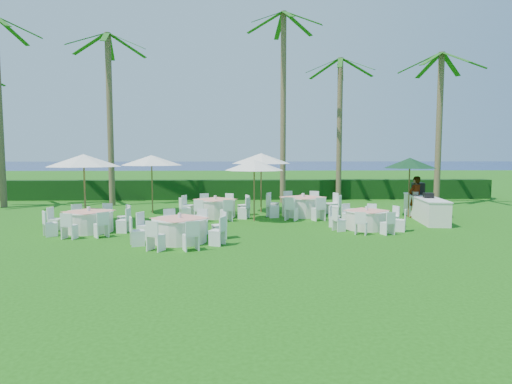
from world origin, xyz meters
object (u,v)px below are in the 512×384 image
umbrella_green (410,163)px  staff_person (415,197)px  umbrella_c (152,160)px  banquet_table_c (366,219)px  banquet_table_b (180,229)px  banquet_table_e (215,208)px  umbrella_b (254,165)px  banquet_table_f (303,206)px  banquet_table_a (89,221)px  buffet_table (425,207)px  umbrella_d (261,159)px  umbrella_a (84,160)px

umbrella_green → staff_person: umbrella_green is taller
umbrella_c → banquet_table_c: bearing=-28.0°
banquet_table_b → banquet_table_e: banquet_table_e is taller
staff_person → umbrella_b: bearing=-19.2°
banquet_table_c → banquet_table_e: banquet_table_e is taller
banquet_table_f → umbrella_green: bearing=-7.5°
banquet_table_f → banquet_table_b: bearing=-130.1°
banquet_table_a → staff_person: 13.48m
buffet_table → umbrella_c: bearing=168.1°
banquet_table_a → umbrella_c: 5.51m
banquet_table_b → buffet_table: 10.69m
banquet_table_c → staff_person: 4.14m
banquet_table_a → staff_person: staff_person is taller
umbrella_d → staff_person: 7.18m
umbrella_c → umbrella_green: umbrella_c is taller
banquet_table_b → banquet_table_f: bearing=49.9°
umbrella_green → staff_person: size_ratio=1.44×
umbrella_a → umbrella_b: 6.72m
banquet_table_c → buffet_table: size_ratio=0.63×
banquet_table_e → banquet_table_f: bearing=3.5°
banquet_table_a → banquet_table_e: banquet_table_e is taller
banquet_table_c → buffet_table: (3.16, 2.18, 0.16)m
umbrella_a → umbrella_green: (13.54, 1.61, -0.14)m
umbrella_a → buffet_table: 14.13m
banquet_table_f → umbrella_b: umbrella_b is taller
umbrella_c → umbrella_d: size_ratio=1.01×
umbrella_green → umbrella_b: bearing=-173.2°
umbrella_b → staff_person: umbrella_b is taller
banquet_table_a → staff_person: (13.13, 3.02, 0.52)m
banquet_table_e → banquet_table_a: bearing=-141.1°
banquet_table_a → staff_person: bearing=12.9°
banquet_table_c → umbrella_green: 4.49m
buffet_table → umbrella_d: bearing=159.2°
banquet_table_a → buffet_table: 13.51m
banquet_table_b → staff_person: bearing=27.2°
banquet_table_a → buffet_table: size_ratio=0.70×
banquet_table_f → umbrella_c: umbrella_c is taller
banquet_table_a → umbrella_b: size_ratio=1.17×
banquet_table_c → banquet_table_f: (-1.86, 3.52, 0.08)m
banquet_table_e → staff_person: size_ratio=1.69×
umbrella_d → buffet_table: umbrella_d is taller
banquet_table_b → staff_person: staff_person is taller
banquet_table_c → banquet_table_b: bearing=-162.1°
banquet_table_a → staff_person: size_ratio=1.65×
banquet_table_c → umbrella_c: (-8.87, 4.72, 2.13)m
umbrella_a → staff_person: umbrella_a is taller
banquet_table_e → umbrella_c: size_ratio=1.08×
umbrella_a → staff_person: size_ratio=1.58×
banquet_table_f → umbrella_green: 5.04m
banquet_table_a → umbrella_b: umbrella_b is taller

